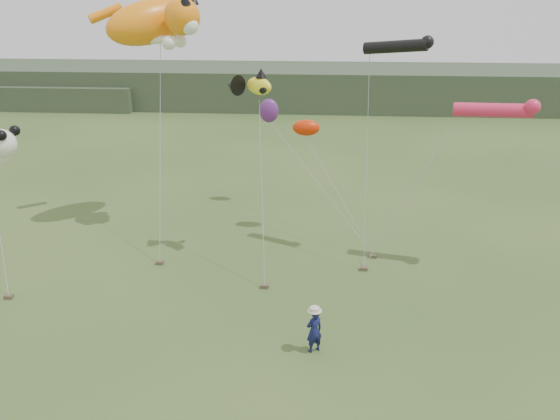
# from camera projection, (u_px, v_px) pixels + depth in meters

# --- Properties ---
(ground) EXTENTS (120.00, 120.00, 0.00)m
(ground) POSITION_uv_depth(u_px,v_px,m) (254.00, 341.00, 18.88)
(ground) COLOR #385123
(ground) RESTS_ON ground
(headland) EXTENTS (90.00, 13.00, 4.00)m
(headland) POSITION_uv_depth(u_px,v_px,m) (276.00, 87.00, 59.89)
(headland) COLOR #2D3D28
(headland) RESTS_ON ground
(festival_attendant) EXTENTS (0.70, 0.63, 1.60)m
(festival_attendant) POSITION_uv_depth(u_px,v_px,m) (314.00, 331.00, 18.09)
(festival_attendant) COLOR #131749
(festival_attendant) RESTS_ON ground
(sandbag_anchors) EXTENTS (14.95, 5.05, 0.16)m
(sandbag_anchors) POSITION_uv_depth(u_px,v_px,m) (239.00, 273.00, 23.38)
(sandbag_anchors) COLOR brown
(sandbag_anchors) RESTS_ON ground
(cat_kite) EXTENTS (5.85, 4.65, 2.76)m
(cat_kite) POSITION_uv_depth(u_px,v_px,m) (156.00, 22.00, 25.44)
(cat_kite) COLOR orange
(cat_kite) RESTS_ON ground
(fish_kite) EXTENTS (2.39, 1.58, 1.15)m
(fish_kite) POSITION_uv_depth(u_px,v_px,m) (249.00, 85.00, 22.79)
(fish_kite) COLOR yellow
(fish_kite) RESTS_ON ground
(tube_kites) EXTENTS (6.90, 2.79, 3.14)m
(tube_kites) POSITION_uv_depth(u_px,v_px,m) (459.00, 83.00, 22.05)
(tube_kites) COLOR black
(tube_kites) RESTS_ON ground
(misc_kites) EXTENTS (3.36, 4.50, 1.30)m
(misc_kites) POSITION_uv_depth(u_px,v_px,m) (284.00, 118.00, 28.18)
(misc_kites) COLOR red
(misc_kites) RESTS_ON ground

